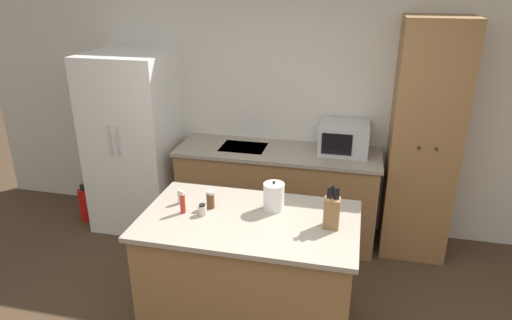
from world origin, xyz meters
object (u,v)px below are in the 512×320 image
object	(u,v)px
refrigerator	(135,142)
microwave	(344,138)
knife_block	(332,212)
fire_extinguisher	(85,204)
pantry_cabinet	(423,142)
spice_bottle_short_red	(202,210)
spice_bottle_tall_dark	(210,200)
kettle	(274,196)
spice_bottle_amber_oil	(180,197)
spice_bottle_green_herb	(183,203)

from	to	relation	value
refrigerator	microwave	size ratio (longest dim) A/B	3.95
knife_block	fire_extinguisher	xyz separation A→B (m)	(-2.71, 1.20, -0.87)
pantry_cabinet	spice_bottle_short_red	world-z (taller)	pantry_cabinet
fire_extinguisher	spice_bottle_tall_dark	bearing A→B (deg)	-31.34
pantry_cabinet	microwave	xyz separation A→B (m)	(-0.71, 0.05, -0.03)
kettle	fire_extinguisher	world-z (taller)	kettle
kettle	microwave	bearing A→B (deg)	72.26
fire_extinguisher	knife_block	bearing A→B (deg)	-23.87
knife_block	spice_bottle_short_red	bearing A→B (deg)	-177.74
microwave	fire_extinguisher	world-z (taller)	microwave
spice_bottle_tall_dark	kettle	bearing A→B (deg)	10.90
pantry_cabinet	spice_bottle_tall_dark	world-z (taller)	pantry_cabinet
microwave	spice_bottle_tall_dark	distance (m)	1.66
spice_bottle_tall_dark	spice_bottle_amber_oil	world-z (taller)	spice_bottle_tall_dark
pantry_cabinet	fire_extinguisher	world-z (taller)	pantry_cabinet
refrigerator	knife_block	xyz separation A→B (m)	(2.12, -1.34, 0.15)
refrigerator	spice_bottle_green_herb	xyz separation A→B (m)	(1.08, -1.37, 0.12)
knife_block	spice_bottle_amber_oil	size ratio (longest dim) A/B	2.81
knife_block	kettle	world-z (taller)	knife_block
spice_bottle_amber_oil	kettle	bearing A→B (deg)	5.68
pantry_cabinet	knife_block	world-z (taller)	pantry_cabinet
spice_bottle_green_herb	fire_extinguisher	world-z (taller)	spice_bottle_green_herb
spice_bottle_green_herb	fire_extinguisher	xyz separation A→B (m)	(-1.68, 1.24, -0.84)
kettle	knife_block	bearing A→B (deg)	-21.19
spice_bottle_green_herb	kettle	xyz separation A→B (m)	(0.61, 0.20, 0.02)
refrigerator	spice_bottle_tall_dark	distance (m)	1.78
microwave	spice_bottle_tall_dark	world-z (taller)	microwave
knife_block	spice_bottle_green_herb	world-z (taller)	knife_block
spice_bottle_green_herb	kettle	distance (m)	0.65
refrigerator	spice_bottle_short_red	world-z (taller)	refrigerator
spice_bottle_green_herb	spice_bottle_tall_dark	bearing A→B (deg)	34.11
refrigerator	spice_bottle_amber_oil	size ratio (longest dim) A/B	16.93
spice_bottle_tall_dark	knife_block	bearing A→B (deg)	-5.08
spice_bottle_tall_dark	kettle	world-z (taller)	kettle
spice_bottle_amber_oil	spice_bottle_green_herb	distance (m)	0.15
microwave	spice_bottle_short_red	world-z (taller)	microwave
spice_bottle_tall_dark	spice_bottle_green_herb	bearing A→B (deg)	-145.89
pantry_cabinet	spice_bottle_green_herb	xyz separation A→B (m)	(-1.75, -1.48, -0.08)
microwave	spice_bottle_short_red	size ratio (longest dim) A/B	5.55
microwave	spice_bottle_short_red	bearing A→B (deg)	-120.39
spice_bottle_amber_oil	spice_bottle_green_herb	xyz separation A→B (m)	(0.07, -0.13, 0.03)
refrigerator	knife_block	distance (m)	2.51
knife_block	spice_bottle_green_herb	size ratio (longest dim) A/B	1.78
fire_extinguisher	kettle	bearing A→B (deg)	-24.36
kettle	fire_extinguisher	bearing A→B (deg)	155.64
microwave	fire_extinguisher	distance (m)	2.87
spice_bottle_short_red	kettle	bearing A→B (deg)	22.92
pantry_cabinet	spice_bottle_short_red	size ratio (longest dim) A/B	26.57
pantry_cabinet	spice_bottle_short_red	xyz separation A→B (m)	(-1.60, -1.47, -0.12)
spice_bottle_green_herb	kettle	world-z (taller)	kettle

